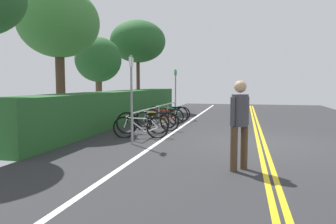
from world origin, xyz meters
name	(u,v)px	position (x,y,z in m)	size (l,w,h in m)	color
ground_plane	(261,144)	(0.00, 0.00, -0.03)	(34.93, 10.54, 0.05)	#2B2B2D
centre_line_yellow_inner	(264,143)	(0.00, -0.08, 0.00)	(31.43, 0.10, 0.00)	gold
centre_line_yellow_outer	(258,143)	(0.00, 0.08, 0.00)	(31.43, 0.10, 0.00)	gold
bike_lane_stripe_white	(164,139)	(0.00, 2.87, 0.00)	(31.43, 0.12, 0.00)	white
bike_rack	(159,111)	(2.47, 3.69, 0.62)	(5.98, 0.05, 0.83)	#9EA0A5
bicycle_0	(141,127)	(0.03, 3.61, 0.34)	(0.51, 1.72, 0.72)	black
bicycle_1	(143,123)	(0.90, 3.82, 0.37)	(0.53, 1.80, 0.78)	black
bicycle_2	(156,121)	(1.69, 3.57, 0.34)	(0.46, 1.69, 0.72)	black
bicycle_3	(156,119)	(2.48, 3.80, 0.32)	(0.46, 1.66, 0.69)	black
bicycle_4	(164,117)	(3.35, 3.70, 0.33)	(0.57, 1.60, 0.70)	black
bicycle_5	(167,114)	(4.09, 3.75, 0.36)	(0.46, 1.84, 0.76)	black
bicycle_6	(172,113)	(4.94, 3.73, 0.32)	(0.46, 1.71, 0.69)	black
pedestrian	(240,119)	(-3.08, 0.57, 1.01)	(0.39, 0.35, 1.74)	#4C3826
sign_post_near	(131,92)	(-1.03, 3.52, 1.47)	(0.36, 0.06, 2.46)	gray
sign_post_far	(176,89)	(5.94, 3.78, 1.43)	(0.36, 0.06, 2.38)	gray
hedge_backdrop	(120,106)	(3.97, 5.87, 0.68)	(14.93, 1.31, 1.35)	#235626
tree_mid	(59,23)	(1.61, 7.34, 3.94)	(3.03, 3.03, 5.28)	#473323
tree_far_right	(98,60)	(6.00, 7.87, 2.88)	(2.37, 2.37, 4.06)	brown
tree_extra	(138,42)	(9.34, 6.86, 4.21)	(3.35, 3.35, 5.49)	#473323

